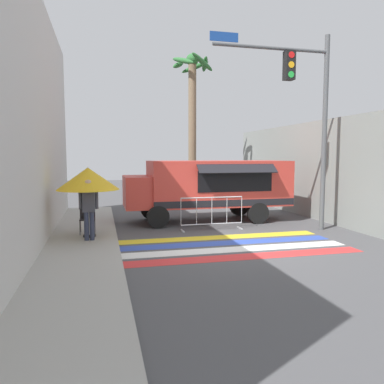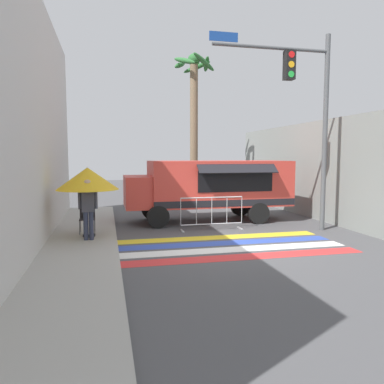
{
  "view_description": "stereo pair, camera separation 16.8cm",
  "coord_description": "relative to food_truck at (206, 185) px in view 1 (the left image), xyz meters",
  "views": [
    {
      "loc": [
        -3.43,
        -9.75,
        2.49
      ],
      "look_at": [
        -0.43,
        2.56,
        1.27
      ],
      "focal_mm": 35.0,
      "sensor_mm": 36.0,
      "label": 1
    },
    {
      "loc": [
        -3.26,
        -9.79,
        2.49
      ],
      "look_at": [
        -0.43,
        2.56,
        1.27
      ],
      "focal_mm": 35.0,
      "sensor_mm": 36.0,
      "label": 2
    }
  ],
  "objects": [
    {
      "name": "building_left_facade",
      "position": [
        -5.51,
        -3.91,
        2.06
      ],
      "size": [
        0.25,
        16.0,
        6.91
      ],
      "color": "silver",
      "rests_on": "ground_plane"
    },
    {
      "name": "traffic_signal_pole",
      "position": [
        2.6,
        -2.55,
        2.87
      ],
      "size": [
        4.06,
        0.29,
        6.4
      ],
      "color": "#515456",
      "rests_on": "ground_plane"
    },
    {
      "name": "sidewalk_left",
      "position": [
        -5.66,
        -3.91,
        -1.33
      ],
      "size": [
        4.4,
        16.0,
        0.13
      ],
      "color": "#A8A59E",
      "rests_on": "ground_plane"
    },
    {
      "name": "food_truck",
      "position": [
        0.0,
        0.0,
        0.0
      ],
      "size": [
        6.21,
        2.57,
        2.31
      ],
      "color": "#D13D33",
      "rests_on": "ground_plane"
    },
    {
      "name": "vendor_person",
      "position": [
        -4.24,
        -2.92,
        -0.29
      ],
      "size": [
        0.53,
        0.23,
        1.71
      ],
      "rotation": [
        0.0,
        0.0,
        -0.01
      ],
      "color": "#2D3347",
      "rests_on": "sidewalk_left"
    },
    {
      "name": "ground_plane",
      "position": [
        -0.46,
        -3.91,
        -1.39
      ],
      "size": [
        60.0,
        60.0,
        0.0
      ],
      "primitive_type": "plane",
      "color": "#4C4C4F"
    },
    {
      "name": "concrete_wall_right",
      "position": [
        4.37,
        -0.91,
        0.53
      ],
      "size": [
        0.2,
        16.0,
        3.85
      ],
      "color": "gray",
      "rests_on": "ground_plane"
    },
    {
      "name": "palm_tree",
      "position": [
        0.56,
        4.5,
        3.41
      ],
      "size": [
        2.11,
        2.13,
        7.45
      ],
      "color": "#7A664C",
      "rests_on": "ground_plane"
    },
    {
      "name": "barricade_front",
      "position": [
        -0.28,
        -1.7,
        -0.83
      ],
      "size": [
        2.16,
        0.44,
        1.12
      ],
      "color": "#B7BABF",
      "rests_on": "ground_plane"
    },
    {
      "name": "folding_chair",
      "position": [
        -4.32,
        -1.84,
        -0.75
      ],
      "size": [
        0.46,
        0.46,
        0.86
      ],
      "rotation": [
        0.0,
        0.0,
        -0.28
      ],
      "color": "#4C4C51",
      "rests_on": "sidewalk_left"
    },
    {
      "name": "crosswalk_painted",
      "position": [
        -0.46,
        -4.02,
        -1.39
      ],
      "size": [
        6.4,
        2.84,
        0.01
      ],
      "color": "red",
      "rests_on": "ground_plane"
    },
    {
      "name": "patio_umbrella",
      "position": [
        -4.26,
        -2.44,
        0.44
      ],
      "size": [
        1.8,
        1.8,
        2.03
      ],
      "color": "black",
      "rests_on": "sidewalk_left"
    }
  ]
}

